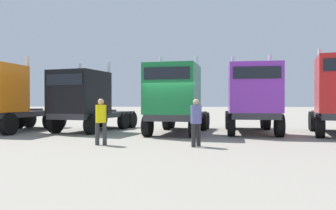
# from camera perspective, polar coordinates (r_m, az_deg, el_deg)

# --- Properties ---
(ground) EXTENTS (200.00, 200.00, 0.00)m
(ground) POSITION_cam_1_polar(r_m,az_deg,el_deg) (14.99, 0.38, -5.73)
(ground) COLOR gray
(semi_truck_orange) EXTENTS (3.15, 6.17, 4.16)m
(semi_truck_orange) POSITION_cam_1_polar(r_m,az_deg,el_deg) (19.10, -27.10, 1.10)
(semi_truck_orange) COLOR #333338
(semi_truck_orange) RESTS_ON ground
(semi_truck_black) EXTENTS (3.77, 6.23, 3.87)m
(semi_truck_black) POSITION_cam_1_polar(r_m,az_deg,el_deg) (18.06, -14.46, 0.84)
(semi_truck_black) COLOR #333338
(semi_truck_black) RESTS_ON ground
(semi_truck_green) EXTENTS (3.31, 6.55, 4.04)m
(semi_truck_green) POSITION_cam_1_polar(r_m,az_deg,el_deg) (16.07, 1.35, 1.15)
(semi_truck_green) COLOR #333338
(semi_truck_green) RESTS_ON ground
(semi_truck_purple) EXTENTS (2.89, 6.51, 4.09)m
(semi_truck_purple) POSITION_cam_1_polar(r_m,az_deg,el_deg) (16.80, 14.82, 1.12)
(semi_truck_purple) COLOR #333338
(semi_truck_purple) RESTS_ON ground
(visitor_in_hivis) EXTENTS (0.46, 0.45, 1.76)m
(visitor_in_hivis) POSITION_cam_1_polar(r_m,az_deg,el_deg) (12.38, -11.88, -2.31)
(visitor_in_hivis) COLOR #373737
(visitor_in_hivis) RESTS_ON ground
(visitor_with_camera) EXTENTS (0.56, 0.56, 1.74)m
(visitor_with_camera) POSITION_cam_1_polar(r_m,az_deg,el_deg) (11.70, 5.03, -2.51)
(visitor_with_camera) COLOR #282828
(visitor_with_camera) RESTS_ON ground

